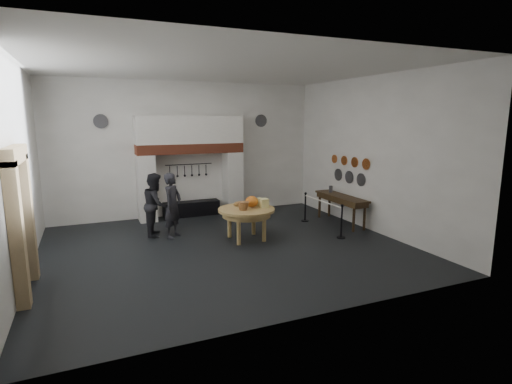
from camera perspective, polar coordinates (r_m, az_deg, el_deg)
name	(u,v)px	position (r m, az deg, el deg)	size (l,w,h in m)	color
floor	(227,248)	(10.44, -4.15, -7.93)	(9.00, 8.00, 0.02)	black
ceiling	(225,67)	(9.98, -4.51, 17.40)	(9.00, 8.00, 0.02)	silver
wall_back	(188,149)	(13.79, -9.72, 6.02)	(9.00, 0.02, 4.50)	white
wall_front	(308,186)	(6.34, 7.42, 0.87)	(9.00, 0.02, 4.50)	white
wall_left	(18,170)	(9.53, -30.90, 2.69)	(0.02, 8.00, 4.50)	white
wall_right	(372,155)	(12.17, 16.25, 5.16)	(0.02, 8.00, 4.50)	white
chimney_pier_left	(146,188)	(13.33, -15.39, 0.54)	(0.55, 0.70, 2.15)	silver
chimney_pier_right	(233,182)	(14.02, -3.37, 1.38)	(0.55, 0.70, 2.15)	silver
hearth_brick_band	(190,148)	(13.45, -9.38, 6.17)	(3.50, 0.72, 0.32)	#9E442B
chimney_hood	(190,130)	(13.42, -9.46, 8.77)	(3.50, 0.70, 0.90)	silver
iron_range	(192,209)	(13.82, -9.20, -2.35)	(1.90, 0.45, 0.50)	black
utensil_rail	(189,164)	(13.76, -9.58, 3.92)	(0.02, 0.02, 1.60)	black
door_recess	(17,229)	(8.72, -30.93, -4.61)	(0.04, 1.10, 2.50)	black
door_jamb_near	(17,236)	(8.03, -30.97, -5.46)	(0.22, 0.30, 2.60)	tan
door_jamb_far	(27,218)	(9.38, -29.86, -3.23)	(0.22, 0.30, 2.60)	tan
door_lintel	(15,155)	(8.49, -31.22, 4.60)	(0.22, 1.70, 0.30)	tan
wall_plaque	(29,194)	(10.40, -29.73, -0.29)	(0.05, 0.34, 0.44)	gold
work_table	(246,210)	(10.89, -1.38, -2.54)	(1.55, 1.55, 0.07)	tan
pumpkin	(252,202)	(11.01, -0.61, -1.37)	(0.36, 0.36, 0.31)	orange
cheese_block_big	(264,203)	(11.00, 1.13, -1.57)	(0.22, 0.22, 0.24)	#FFF498
cheese_block_small	(259,202)	(11.26, 0.41, -1.39)	(0.18, 0.18, 0.20)	#FFF698
wicker_basket	(243,206)	(10.66, -1.84, -2.02)	(0.32, 0.32, 0.22)	#A76B3D
bread_loaf	(238,204)	(11.15, -2.53, -1.71)	(0.31, 0.18, 0.13)	olive
visitor_near	(173,205)	(11.32, -11.82, -1.89)	(0.66, 0.44, 1.82)	#222227
visitor_far	(156,204)	(11.65, -14.14, -1.72)	(0.87, 0.68, 1.79)	black
side_table	(341,197)	(12.81, 12.08, -0.64)	(0.55, 2.20, 0.06)	#3B2915
pewter_jug	(331,189)	(13.27, 10.62, 0.41)	(0.12, 0.12, 0.22)	#4D4C52
copper_pan_a	(366,164)	(12.33, 15.45, 3.86)	(0.34, 0.34, 0.03)	#C6662D
copper_pan_b	(355,162)	(12.76, 13.91, 4.15)	(0.32, 0.32, 0.03)	#C6662D
copper_pan_c	(344,161)	(13.20, 12.48, 4.41)	(0.30, 0.30, 0.03)	#C6662D
copper_pan_d	(334,159)	(13.65, 11.14, 4.66)	(0.28, 0.28, 0.03)	#C6662D
pewter_plate_left	(361,180)	(12.55, 14.77, 1.70)	(0.40, 0.40, 0.03)	#4C4C51
pewter_plate_mid	(349,177)	(13.02, 13.16, 2.09)	(0.40, 0.40, 0.03)	#4C4C51
pewter_plate_right	(338,175)	(13.50, 11.66, 2.44)	(0.40, 0.40, 0.03)	#4C4C51
pewter_plate_back_left	(101,121)	(13.35, -21.31, 9.40)	(0.44, 0.44, 0.03)	#4C4C51
pewter_plate_back_right	(261,121)	(14.58, 0.73, 10.14)	(0.44, 0.44, 0.03)	#4C4C51
barrier_post_near	(342,222)	(11.35, 12.12, -4.26)	(0.05, 0.05, 0.90)	black
barrier_post_far	(305,208)	(12.98, 7.05, -2.23)	(0.05, 0.05, 0.90)	black
barrier_rope	(322,201)	(12.06, 9.47, -1.34)	(0.04, 0.04, 2.00)	white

